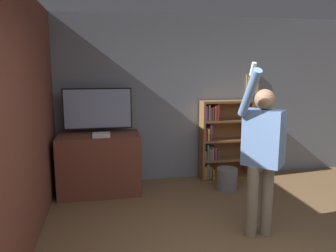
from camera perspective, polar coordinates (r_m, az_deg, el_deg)
wall_back at (r=5.51m, az=3.02°, el=4.64°), size 6.21×0.09×2.70m
wall_side_brick at (r=3.88m, az=-22.89°, el=1.50°), size 0.06×4.65×2.70m
tv_ledge at (r=5.09m, az=-11.81°, el=-6.40°), size 1.20×0.69×0.90m
television at (r=5.06m, az=-12.13°, el=2.76°), size 1.02×0.22×0.68m
game_console at (r=4.78m, az=-11.54°, el=-1.54°), size 0.25×0.17×0.06m
bookshelf at (r=5.62m, az=9.17°, el=-2.43°), size 0.87×0.28×1.34m
person at (r=3.71m, az=16.11°, el=-3.98°), size 0.55×0.53×1.93m
waste_bin at (r=5.24m, az=10.22°, el=-9.04°), size 0.32×0.32×0.34m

